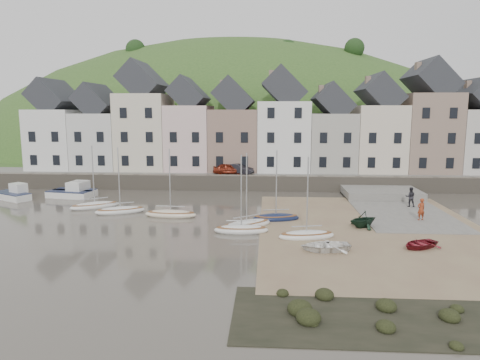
# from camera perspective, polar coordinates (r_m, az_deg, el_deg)

# --- Properties ---
(ground) EXTENTS (160.00, 160.00, 0.00)m
(ground) POSITION_cam_1_polar(r_m,az_deg,el_deg) (35.80, -0.62, -6.26)
(ground) COLOR #4A433A
(ground) RESTS_ON ground
(quay_land) EXTENTS (90.00, 30.00, 1.50)m
(quay_land) POSITION_cam_1_polar(r_m,az_deg,el_deg) (67.05, 1.42, 1.59)
(quay_land) COLOR #335421
(quay_land) RESTS_ON ground
(quay_street) EXTENTS (70.00, 7.00, 0.10)m
(quay_street) POSITION_cam_1_polar(r_m,az_deg,el_deg) (55.56, 0.95, 0.87)
(quay_street) COLOR slate
(quay_street) RESTS_ON quay_land
(seawall) EXTENTS (70.00, 1.20, 1.80)m
(seawall) POSITION_cam_1_polar(r_m,az_deg,el_deg) (52.20, 0.77, -0.38)
(seawall) COLOR slate
(seawall) RESTS_ON ground
(beach) EXTENTS (18.00, 26.00, 0.06)m
(beach) POSITION_cam_1_polar(r_m,az_deg,el_deg) (36.68, 16.89, -6.24)
(beach) COLOR #7D634C
(beach) RESTS_ON ground
(slipway) EXTENTS (8.00, 18.00, 0.12)m
(slipway) POSITION_cam_1_polar(r_m,az_deg,el_deg) (45.20, 19.55, -3.48)
(slipway) COLOR slate
(slipway) RESTS_ON ground
(hillside) EXTENTS (134.40, 84.00, 84.00)m
(hillside) POSITION_cam_1_polar(r_m,az_deg,el_deg) (98.63, -0.90, -7.10)
(hillside) COLOR #335421
(hillside) RESTS_ON ground
(townhouse_terrace) EXTENTS (61.05, 8.00, 13.93)m
(townhouse_terrace) POSITION_cam_1_polar(r_m,az_deg,el_deg) (58.47, 2.87, 6.96)
(townhouse_terrace) COLOR white
(townhouse_terrace) RESTS_ON quay_land
(sailboat_0) EXTENTS (4.74, 3.81, 6.32)m
(sailboat_0) POSITION_cam_1_polar(r_m,az_deg,el_deg) (45.21, -18.30, -3.14)
(sailboat_0) COLOR silver
(sailboat_0) RESTS_ON ground
(sailboat_1) EXTENTS (4.80, 3.14, 6.32)m
(sailboat_1) POSITION_cam_1_polar(r_m,az_deg,el_deg) (42.37, -15.24, -3.80)
(sailboat_1) COLOR silver
(sailboat_1) RESTS_ON ground
(sailboat_2) EXTENTS (4.79, 1.77, 6.32)m
(sailboat_2) POSITION_cam_1_polar(r_m,az_deg,el_deg) (40.03, -8.97, -4.34)
(sailboat_2) COLOR beige
(sailboat_2) RESTS_ON ground
(sailboat_3) EXTENTS (4.64, 3.98, 6.32)m
(sailboat_3) POSITION_cam_1_polar(r_m,az_deg,el_deg) (35.93, 0.85, -5.78)
(sailboat_3) COLOR silver
(sailboat_3) RESTS_ON ground
(sailboat_4) EXTENTS (4.34, 1.75, 6.32)m
(sailboat_4) POSITION_cam_1_polar(r_m,az_deg,el_deg) (34.52, 0.16, -6.39)
(sailboat_4) COLOR silver
(sailboat_4) RESTS_ON ground
(sailboat_5) EXTENTS (4.31, 2.26, 6.32)m
(sailboat_5) POSITION_cam_1_polar(r_m,az_deg,el_deg) (38.31, 4.69, -4.86)
(sailboat_5) COLOR #131D3D
(sailboat_5) RESTS_ON ground
(sailboat_6) EXTENTS (4.48, 2.37, 6.32)m
(sailboat_6) POSITION_cam_1_polar(r_m,az_deg,el_deg) (33.33, 8.61, -7.06)
(sailboat_6) COLOR silver
(sailboat_6) RESTS_ON ground
(motorboat_0) EXTENTS (4.97, 2.49, 1.70)m
(motorboat_0) POSITION_cam_1_polar(r_m,az_deg,el_deg) (51.35, -21.11, -1.51)
(motorboat_0) COLOR silver
(motorboat_0) RESTS_ON ground
(motorboat_1) EXTENTS (4.91, 3.72, 1.70)m
(motorboat_1) POSITION_cam_1_polar(r_m,az_deg,el_deg) (52.93, -27.31, -1.62)
(motorboat_1) COLOR silver
(motorboat_1) RESTS_ON ground
(motorboat_2) EXTENTS (4.93, 2.45, 1.70)m
(motorboat_2) POSITION_cam_1_polar(r_m,az_deg,el_deg) (52.23, -20.45, -1.30)
(motorboat_2) COLOR silver
(motorboat_2) RESTS_ON ground
(rowboat_white) EXTENTS (3.74, 2.95, 0.70)m
(rowboat_white) POSITION_cam_1_polar(r_m,az_deg,el_deg) (30.56, 10.96, -8.34)
(rowboat_white) COLOR white
(rowboat_white) RESTS_ON beach
(rowboat_green) EXTENTS (3.37, 3.24, 1.37)m
(rowboat_green) POSITION_cam_1_polar(r_m,az_deg,el_deg) (37.02, 15.65, -4.90)
(rowboat_green) COLOR black
(rowboat_green) RESTS_ON beach
(rowboat_red) EXTENTS (3.48, 3.22, 0.59)m
(rowboat_red) POSITION_cam_1_polar(r_m,az_deg,el_deg) (32.99, 22.26, -7.66)
(rowboat_red) COLOR maroon
(rowboat_red) RESTS_ON beach
(person_red) EXTENTS (0.79, 0.63, 1.90)m
(person_red) POSITION_cam_1_polar(r_m,az_deg,el_deg) (40.77, 22.41, -3.51)
(person_red) COLOR maroon
(person_red) RESTS_ON slipway
(person_dark) EXTENTS (1.03, 0.85, 1.92)m
(person_dark) POSITION_cam_1_polar(r_m,az_deg,el_deg) (46.03, 21.20, -2.05)
(person_dark) COLOR #232228
(person_dark) RESTS_ON slipway
(car_left) EXTENTS (3.95, 1.87, 1.31)m
(car_left) POSITION_cam_1_polar(r_m,az_deg,el_deg) (54.63, -1.51, 1.48)
(car_left) COLOR maroon
(car_left) RESTS_ON quay_street
(car_right) EXTENTS (4.03, 2.55, 1.26)m
(car_right) POSITION_cam_1_polar(r_m,az_deg,el_deg) (54.54, -0.23, 1.44)
(car_right) COLOR black
(car_right) RESTS_ON quay_street
(shore_rocks) EXTENTS (14.00, 6.00, 0.78)m
(shore_rocks) POSITION_cam_1_polar(r_m,az_deg,el_deg) (22.12, 16.41, -16.30)
(shore_rocks) COLOR black
(shore_rocks) RESTS_ON ground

